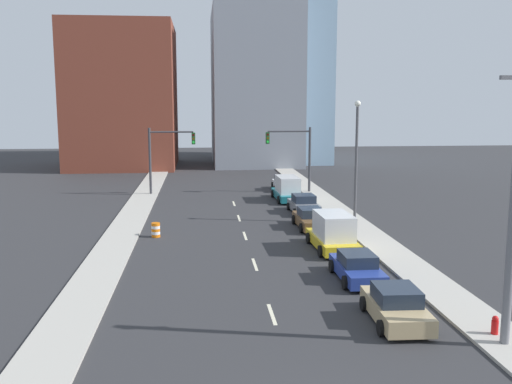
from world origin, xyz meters
TOP-DOWN VIEW (x-y plane):
  - sidewalk_left at (-8.14, 47.34)m, footprint 2.35×94.68m
  - sidewalk_right at (8.14, 47.34)m, footprint 2.35×94.68m
  - lane_stripe_at_9m at (0.00, 9.39)m, footprint 0.16×2.40m
  - lane_stripe_at_17m at (0.00, 16.82)m, footprint 0.16×2.40m
  - lane_stripe_at_24m at (0.00, 23.62)m, footprint 0.16×2.40m
  - lane_stripe_at_30m at (0.00, 29.54)m, footprint 0.16×2.40m
  - lane_stripe_at_36m at (0.00, 35.94)m, footprint 0.16×2.40m
  - building_brick_left at (-13.20, 67.08)m, footprint 14.00×16.00m
  - building_office_center at (5.05, 71.08)m, footprint 12.00×20.00m
  - building_glass_right at (9.34, 75.08)m, footprint 13.00×20.00m
  - traffic_signal_left at (-6.39, 41.43)m, footprint 4.42×0.35m
  - traffic_signal_right at (6.50, 41.43)m, footprint 4.42×0.35m
  - traffic_barrel at (-5.84, 23.86)m, footprint 0.56×0.56m
  - street_lamp at (8.33, 26.96)m, footprint 0.44×0.44m
  - fire_hydrant at (8.02, 6.25)m, footprint 0.26×0.26m
  - sedan_tan at (4.83, 8.06)m, footprint 2.27×4.34m
  - sedan_blue at (4.78, 13.59)m, footprint 2.11×4.48m
  - box_truck_yellow at (4.94, 19.46)m, footprint 2.52×5.27m
  - sedan_brown at (4.75, 25.59)m, footprint 2.08×4.64m
  - sedan_gray at (5.31, 31.22)m, footprint 2.28×4.36m
  - box_truck_teal at (4.88, 37.05)m, footprint 2.42×5.67m
  - sedan_white at (5.39, 43.41)m, footprint 2.21×4.36m

SIDE VIEW (x-z plane):
  - lane_stripe_at_9m at x=0.00m, z-range 0.00..0.01m
  - lane_stripe_at_17m at x=0.00m, z-range 0.00..0.01m
  - lane_stripe_at_24m at x=0.00m, z-range 0.00..0.01m
  - lane_stripe_at_30m at x=0.00m, z-range 0.00..0.01m
  - lane_stripe_at_36m at x=0.00m, z-range 0.00..0.01m
  - sidewalk_left at x=-8.14m, z-range 0.00..0.13m
  - sidewalk_right at x=8.14m, z-range 0.00..0.13m
  - fire_hydrant at x=8.02m, z-range 0.00..0.83m
  - traffic_barrel at x=-5.84m, z-range 0.00..0.95m
  - sedan_blue at x=4.78m, z-range -0.05..1.34m
  - sedan_brown at x=4.75m, z-range -0.06..1.37m
  - sedan_tan at x=4.83m, z-range -0.07..1.39m
  - sedan_white at x=5.39m, z-range -0.07..1.40m
  - sedan_gray at x=5.31m, z-range -0.07..1.40m
  - box_truck_teal at x=4.88m, z-range -0.06..2.13m
  - box_truck_yellow at x=4.94m, z-range -0.07..2.18m
  - traffic_signal_left at x=-6.39m, z-range 0.95..7.34m
  - traffic_signal_right at x=6.50m, z-range 0.95..7.34m
  - street_lamp at x=8.33m, z-range 0.67..9.54m
  - building_brick_left at x=-13.20m, z-range 0.00..19.10m
  - building_office_center at x=5.05m, z-range 0.00..21.90m
  - building_glass_right at x=9.34m, z-range 0.00..30.54m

